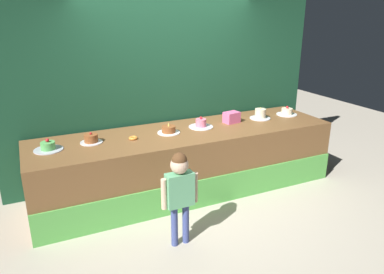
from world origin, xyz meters
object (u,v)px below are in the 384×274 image
(cake_center_right, at_px, (201,124))
(cake_right, at_px, (260,114))
(cake_far_left, at_px, (48,147))
(cake_far_right, at_px, (287,112))
(donut, at_px, (133,138))
(pink_box, at_px, (232,117))
(cake_left, at_px, (91,139))
(child_figure, at_px, (180,187))
(cake_center_left, at_px, (169,130))

(cake_center_right, bearing_deg, cake_right, 0.60)
(cake_far_left, relative_size, cake_far_right, 1.05)
(donut, distance_m, cake_right, 1.95)
(donut, distance_m, cake_far_right, 2.44)
(donut, relative_size, cake_center_right, 0.32)
(pink_box, height_order, donut, pink_box)
(cake_left, bearing_deg, child_figure, -61.85)
(child_figure, distance_m, cake_far_right, 2.59)
(child_figure, bearing_deg, cake_far_right, 27.55)
(child_figure, bearing_deg, cake_far_left, 134.42)
(child_figure, xyz_separation_m, cake_far_right, (2.29, 1.19, 0.22))
(cake_center_right, distance_m, cake_far_right, 1.46)
(pink_box, distance_m, cake_right, 0.49)
(cake_far_left, bearing_deg, donut, -3.02)
(cake_right, bearing_deg, donut, -177.05)
(cake_far_left, bearing_deg, pink_box, 1.15)
(child_figure, xyz_separation_m, cake_center_left, (0.34, 1.14, 0.22))
(child_figure, distance_m, cake_far_left, 1.62)
(cake_left, distance_m, cake_right, 2.44)
(donut, height_order, cake_far_right, cake_far_right)
(cake_left, bearing_deg, cake_far_left, -175.02)
(cake_far_left, bearing_deg, child_figure, -45.58)
(cake_center_left, height_order, cake_center_right, cake_center_right)
(donut, distance_m, cake_far_left, 0.98)
(pink_box, relative_size, cake_center_right, 0.64)
(cake_center_left, xyz_separation_m, cake_center_right, (0.49, 0.05, 0.00))
(cake_right, bearing_deg, cake_left, -179.84)
(cake_left, height_order, cake_center_right, cake_center_right)
(donut, xyz_separation_m, cake_center_left, (0.49, 0.04, 0.02))
(cake_left, height_order, cake_far_right, cake_far_right)
(cake_left, relative_size, cake_far_right, 0.85)
(child_figure, height_order, cake_left, child_figure)
(child_figure, distance_m, cake_left, 1.37)
(child_figure, height_order, cake_center_left, child_figure)
(pink_box, height_order, cake_left, pink_box)
(pink_box, bearing_deg, cake_far_right, -0.07)
(cake_center_right, bearing_deg, cake_far_left, -178.86)
(cake_far_left, xyz_separation_m, cake_far_right, (3.41, 0.05, 0.00))
(donut, relative_size, cake_right, 0.35)
(child_figure, relative_size, cake_center_left, 3.52)
(cake_center_right, bearing_deg, cake_far_right, 0.35)
(cake_center_left, relative_size, cake_center_right, 0.88)
(pink_box, relative_size, cake_right, 0.70)
(cake_right, xyz_separation_m, cake_far_right, (0.49, -0.00, -0.02))
(child_figure, height_order, cake_far_right, child_figure)
(cake_left, distance_m, cake_far_right, 2.92)
(cake_far_left, xyz_separation_m, cake_left, (0.49, 0.04, 0.01))
(donut, xyz_separation_m, cake_center_right, (0.97, 0.09, 0.03))
(cake_left, relative_size, cake_right, 0.87)
(child_figure, distance_m, cake_right, 2.17)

